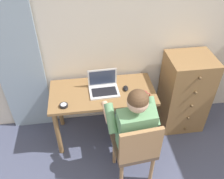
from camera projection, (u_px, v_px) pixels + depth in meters
name	position (u px, v px, depth m)	size (l,w,h in m)	color
wall_back	(143.00, 34.00, 2.83)	(4.80, 0.05, 2.50)	beige
curtain_panel	(15.00, 53.00, 2.69)	(0.54, 0.03, 2.29)	#8EA3B7
desk	(103.00, 98.00, 2.89)	(1.24, 0.60, 0.73)	olive
dresser	(184.00, 93.00, 3.12)	(0.55, 0.51, 1.05)	olive
chair	(136.00, 149.00, 2.46)	(0.46, 0.44, 0.90)	brown
person_seated	(132.00, 123.00, 2.49)	(0.56, 0.61, 1.22)	#6B84AD
laptop	(104.00, 87.00, 2.81)	(0.35, 0.26, 0.24)	silver
computer_mouse	(126.00, 88.00, 2.85)	(0.06, 0.10, 0.03)	black
desk_clock	(64.00, 105.00, 2.62)	(0.09, 0.09, 0.03)	black
coffee_mug	(144.00, 96.00, 2.69)	(0.12, 0.08, 0.09)	#9E3D38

